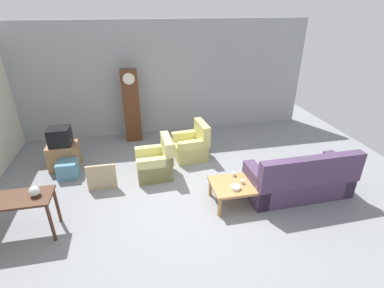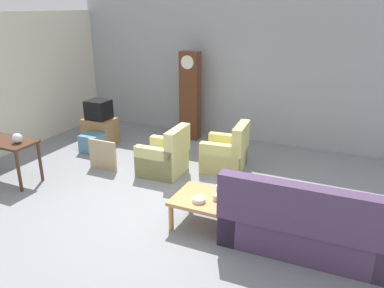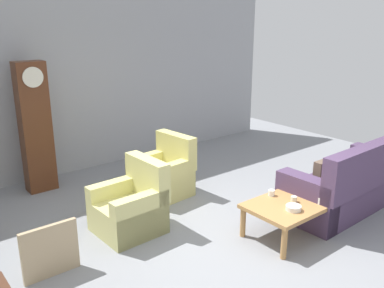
% 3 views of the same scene
% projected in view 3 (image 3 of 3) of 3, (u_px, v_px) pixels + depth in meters
% --- Properties ---
extents(ground_plane, '(10.40, 10.40, 0.00)m').
position_uv_depth(ground_plane, '(220.00, 245.00, 4.97)').
color(ground_plane, gray).
extents(garage_door_wall, '(8.40, 0.16, 3.20)m').
position_uv_depth(garage_door_wall, '(83.00, 80.00, 7.19)').
color(garage_door_wall, '#9EA0A5').
rests_on(garage_door_wall, ground_plane).
extents(couch_floral, '(2.12, 0.92, 1.04)m').
position_uv_depth(couch_floral, '(349.00, 185.00, 5.86)').
color(couch_floral, '#4C3856').
rests_on(couch_floral, ground_plane).
extents(armchair_olive_near, '(0.82, 0.79, 0.92)m').
position_uv_depth(armchair_olive_near, '(131.00, 208.00, 5.24)').
color(armchair_olive_near, '#CCC67A').
rests_on(armchair_olive_near, ground_plane).
extents(armchair_olive_far, '(0.86, 0.83, 0.92)m').
position_uv_depth(armchair_olive_far, '(163.00, 176.00, 6.33)').
color(armchair_olive_far, '#D2C972').
rests_on(armchair_olive_far, ground_plane).
extents(coffee_table_wood, '(0.96, 0.76, 0.43)m').
position_uv_depth(coffee_table_wood, '(286.00, 209.00, 5.08)').
color(coffee_table_wood, '#B27F47').
rests_on(coffee_table_wood, ground_plane).
extents(grandfather_clock, '(0.44, 0.30, 2.03)m').
position_uv_depth(grandfather_clock, '(35.00, 128.00, 6.31)').
color(grandfather_clock, '#562D19').
rests_on(grandfather_clock, ground_plane).
extents(framed_picture_leaning, '(0.60, 0.05, 0.58)m').
position_uv_depth(framed_picture_leaning, '(50.00, 251.00, 4.30)').
color(framed_picture_leaning, tan).
rests_on(framed_picture_leaning, ground_plane).
extents(cup_white_porcelain, '(0.08, 0.08, 0.08)m').
position_uv_depth(cup_white_porcelain, '(271.00, 193.00, 5.30)').
color(cup_white_porcelain, white).
rests_on(cup_white_porcelain, coffee_table_wood).
extents(cup_blue_rimmed, '(0.09, 0.09, 0.09)m').
position_uv_depth(cup_blue_rimmed, '(321.00, 200.00, 5.07)').
color(cup_blue_rimmed, silver).
rests_on(cup_blue_rimmed, coffee_table_wood).
extents(cup_cream_tall, '(0.08, 0.08, 0.07)m').
position_uv_depth(cup_cream_tall, '(294.00, 199.00, 5.11)').
color(cup_cream_tall, beige).
rests_on(cup_cream_tall, coffee_table_wood).
extents(bowl_white_stacked, '(0.18, 0.18, 0.06)m').
position_uv_depth(bowl_white_stacked, '(293.00, 208.00, 4.90)').
color(bowl_white_stacked, white).
rests_on(bowl_white_stacked, coffee_table_wood).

